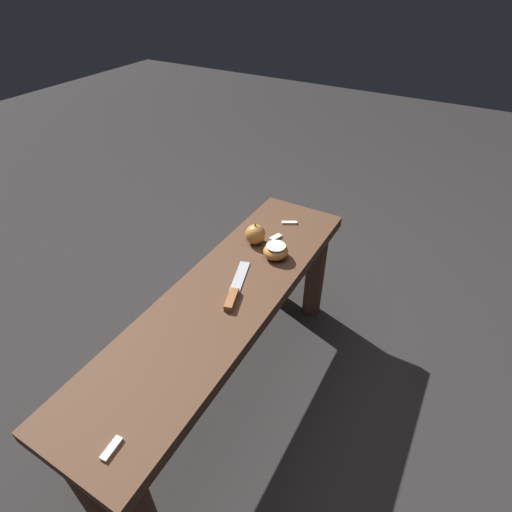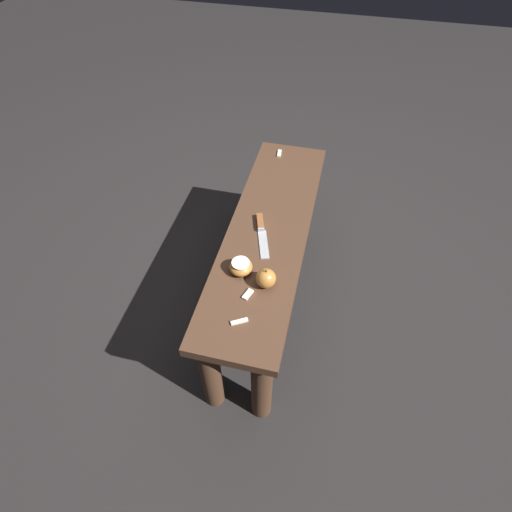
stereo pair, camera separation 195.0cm
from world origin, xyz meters
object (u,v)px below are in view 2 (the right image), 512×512
Objects in this scene: apple_cut at (241,267)px; knife at (261,229)px; apple_whole at (266,278)px; wooden_bench at (268,249)px.

knife is at bearing -6.07° from apple_cut.
apple_whole is (-0.25, -0.08, 0.03)m from knife.
wooden_bench is 0.13m from knife.
wooden_bench is 5.18× the size of knife.
apple_cut reaches higher than wooden_bench.
knife is (-0.02, 0.03, 0.13)m from wooden_bench.
knife is 0.27m from apple_whole.
apple_whole reaches higher than wooden_bench.
knife is at bearing 16.59° from apple_whole.
apple_cut is at bearing 168.13° from wooden_bench.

